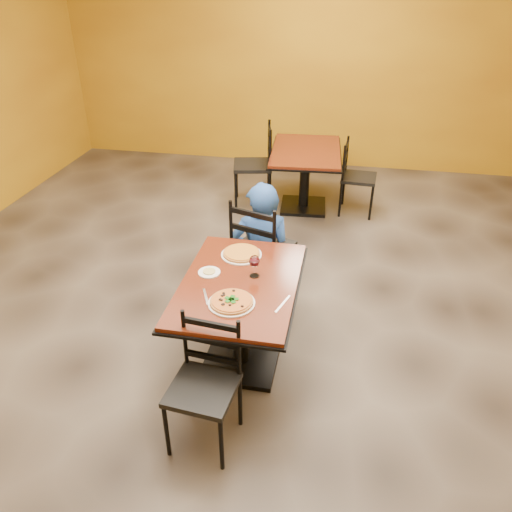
% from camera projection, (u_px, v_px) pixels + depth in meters
% --- Properties ---
extents(floor, '(7.00, 8.00, 0.01)m').
position_uv_depth(floor, '(254.00, 323.00, 4.32)').
color(floor, black).
rests_on(floor, ground).
extents(wall_back, '(7.00, 0.01, 3.00)m').
position_uv_depth(wall_back, '(310.00, 59.00, 6.93)').
color(wall_back, '#BE8D15').
rests_on(wall_back, ground).
extents(table_main, '(0.83, 1.23, 0.75)m').
position_uv_depth(table_main, '(240.00, 304.00, 3.61)').
color(table_main, '#611B0F').
rests_on(table_main, floor).
extents(table_second, '(0.91, 1.28, 0.75)m').
position_uv_depth(table_second, '(305.00, 165.00, 6.02)').
color(table_second, '#611B0F').
rests_on(table_second, floor).
extents(chair_main_near, '(0.43, 0.43, 0.87)m').
position_uv_depth(chair_main_near, '(203.00, 390.00, 3.06)').
color(chair_main_near, black).
rests_on(chair_main_near, floor).
extents(chair_main_far, '(0.56, 0.56, 0.99)m').
position_uv_depth(chair_main_far, '(263.00, 249.00, 4.42)').
color(chair_main_far, black).
rests_on(chair_main_far, floor).
extents(chair_second_left, '(0.54, 0.54, 1.01)m').
position_uv_depth(chair_second_left, '(253.00, 166.00, 6.16)').
color(chair_second_left, black).
rests_on(chair_second_left, floor).
extents(chair_second_right, '(0.42, 0.42, 0.88)m').
position_uv_depth(chair_second_right, '(359.00, 178.00, 5.98)').
color(chair_second_right, black).
rests_on(chair_second_right, floor).
extents(diner, '(0.63, 0.49, 1.08)m').
position_uv_depth(diner, '(261.00, 239.00, 4.47)').
color(diner, '#1B4F99').
rests_on(diner, floor).
extents(plate_main, '(0.31, 0.31, 0.01)m').
position_uv_depth(plate_main, '(232.00, 303.00, 3.28)').
color(plate_main, white).
rests_on(plate_main, table_main).
extents(pizza_main, '(0.28, 0.28, 0.02)m').
position_uv_depth(pizza_main, '(231.00, 301.00, 3.28)').
color(pizza_main, '#98390B').
rests_on(pizza_main, plate_main).
extents(plate_far, '(0.31, 0.31, 0.01)m').
position_uv_depth(plate_far, '(241.00, 255.00, 3.82)').
color(plate_far, white).
rests_on(plate_far, table_main).
extents(pizza_far, '(0.28, 0.28, 0.02)m').
position_uv_depth(pizza_far, '(241.00, 253.00, 3.81)').
color(pizza_far, orange).
rests_on(pizza_far, plate_far).
extents(side_plate, '(0.16, 0.16, 0.01)m').
position_uv_depth(side_plate, '(209.00, 272.00, 3.61)').
color(side_plate, white).
rests_on(side_plate, table_main).
extents(dip, '(0.09, 0.09, 0.01)m').
position_uv_depth(dip, '(209.00, 271.00, 3.60)').
color(dip, tan).
rests_on(dip, side_plate).
extents(wine_glass, '(0.08, 0.08, 0.18)m').
position_uv_depth(wine_glass, '(254.00, 265.00, 3.53)').
color(wine_glass, white).
rests_on(wine_glass, table_main).
extents(fork, '(0.09, 0.18, 0.00)m').
position_uv_depth(fork, '(206.00, 296.00, 3.36)').
color(fork, silver).
rests_on(fork, table_main).
extents(knife, '(0.08, 0.20, 0.00)m').
position_uv_depth(knife, '(283.00, 304.00, 3.28)').
color(knife, silver).
rests_on(knife, table_main).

